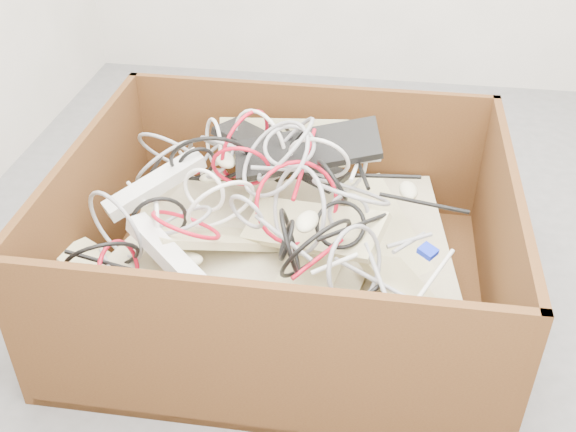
# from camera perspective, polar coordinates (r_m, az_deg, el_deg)

# --- Properties ---
(ground) EXTENTS (3.00, 3.00, 0.00)m
(ground) POSITION_cam_1_polar(r_m,az_deg,el_deg) (2.34, 6.81, -3.88)
(ground) COLOR #565658
(ground) RESTS_ON ground
(cardboard_box) EXTENTS (1.26, 1.05, 0.51)m
(cardboard_box) POSITION_cam_1_polar(r_m,az_deg,el_deg) (2.12, -0.58, -4.07)
(cardboard_box) COLOR #422410
(cardboard_box) RESTS_ON ground
(keyboard_pile) EXTENTS (1.19, 0.86, 0.40)m
(keyboard_pile) POSITION_cam_1_polar(r_m,az_deg,el_deg) (2.04, -0.40, -0.33)
(keyboard_pile) COLOR #C6BB8C
(keyboard_pile) RESTS_ON cardboard_box
(mice_scatter) EXTENTS (0.69, 0.67, 0.17)m
(mice_scatter) POSITION_cam_1_polar(r_m,az_deg,el_deg) (1.94, -0.77, -0.15)
(mice_scatter) COLOR beige
(mice_scatter) RESTS_ON keyboard_pile
(power_strip_left) EXTENTS (0.28, 0.27, 0.13)m
(power_strip_left) POSITION_cam_1_polar(r_m,az_deg,el_deg) (2.07, -11.01, 2.61)
(power_strip_left) COLOR silver
(power_strip_left) RESTS_ON keyboard_pile
(power_strip_right) EXTENTS (0.26, 0.23, 0.10)m
(power_strip_right) POSITION_cam_1_polar(r_m,az_deg,el_deg) (1.83, -10.17, -2.97)
(power_strip_right) COLOR silver
(power_strip_right) RESTS_ON keyboard_pile
(vga_plug) EXTENTS (0.06, 0.06, 0.03)m
(vga_plug) POSITION_cam_1_polar(r_m,az_deg,el_deg) (1.87, 11.55, -2.89)
(vga_plug) COLOR #0D22C5
(vga_plug) RESTS_ON keyboard_pile
(cable_tangle) EXTENTS (1.14, 0.87, 0.44)m
(cable_tangle) POSITION_cam_1_polar(r_m,az_deg,el_deg) (1.97, -3.28, 2.36)
(cable_tangle) COLOR silver
(cable_tangle) RESTS_ON keyboard_pile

